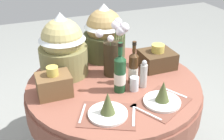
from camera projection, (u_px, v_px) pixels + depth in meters
The scene contains 12 objects.
dining_table at pixel (113, 97), 2.07m from camera, with size 1.28×1.28×0.76m.
place_setting_left at pixel (108, 109), 1.64m from camera, with size 0.42×0.38×0.16m.
place_setting_right at pixel (162, 97), 1.75m from camera, with size 0.42×0.39×0.16m.
flower_vase at pixel (113, 51), 2.02m from camera, with size 0.21×0.19×0.43m.
wine_bottle_left at pixel (120, 73), 1.84m from camera, with size 0.08×0.08×0.36m.
wine_bottle_centre at pixel (133, 68), 1.94m from camera, with size 0.07×0.07×0.32m.
tumbler_near_right at pixel (134, 84), 1.88m from camera, with size 0.06×0.06×0.10m, color silver.
pepper_mill at pixel (144, 75), 1.91m from camera, with size 0.05×0.05×0.21m.
gift_tub_back_left at pixel (62, 43), 2.01m from camera, with size 0.36×0.36×0.48m.
gift_tub_back_centre at pixel (104, 30), 2.26m from camera, with size 0.35×0.35×0.46m.
woven_basket_side_left at pixel (54, 84), 1.82m from camera, with size 0.22×0.17×0.21m.
woven_basket_side_right at pixel (157, 59), 2.18m from camera, with size 0.26×0.22×0.19m.
Camera 1 is at (-0.63, -1.61, 1.78)m, focal length 44.32 mm.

